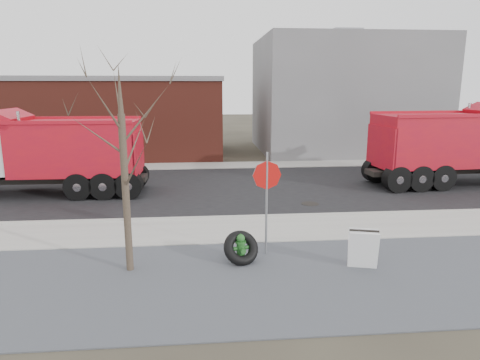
{
  "coord_description": "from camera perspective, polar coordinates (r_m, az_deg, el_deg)",
  "views": [
    {
      "loc": [
        -1.3,
        -13.08,
        4.64
      ],
      "look_at": [
        0.03,
        1.64,
        1.4
      ],
      "focal_mm": 32.0,
      "sensor_mm": 36.0,
      "label": 1
    }
  ],
  "objects": [
    {
      "name": "stop_sign",
      "position": [
        11.64,
        3.58,
        -0.87
      ],
      "size": [
        0.79,
        0.11,
        2.92
      ],
      "rotation": [
        0.0,
        0.0,
        -0.29
      ],
      "color": "gray",
      "rests_on": "ground"
    },
    {
      "name": "building_brick",
      "position": [
        31.37,
        -21.46,
        7.9
      ],
      "size": [
        20.2,
        8.2,
        5.3
      ],
      "color": "maroon",
      "rests_on": "ground"
    },
    {
      "name": "dump_truck_red_b",
      "position": [
        20.09,
        -23.89,
        3.36
      ],
      "size": [
        8.68,
        2.56,
        3.66
      ],
      "rotation": [
        0.0,
        0.0,
        3.13
      ],
      "color": "black",
      "rests_on": "ground"
    },
    {
      "name": "truck_tire",
      "position": [
        11.54,
        0.13,
        -9.05
      ],
      "size": [
        1.15,
        1.02,
        0.94
      ],
      "color": "black",
      "rests_on": "ground"
    },
    {
      "name": "fire_hydrant",
      "position": [
        11.59,
        0.1,
        -9.27
      ],
      "size": [
        0.46,
        0.45,
        0.8
      ],
      "rotation": [
        0.0,
        0.0,
        0.27
      ],
      "color": "#2B6727",
      "rests_on": "ground"
    },
    {
      "name": "bare_tree",
      "position": [
        10.73,
        -15.36,
        4.73
      ],
      "size": [
        3.2,
        3.2,
        5.2
      ],
      "color": "#382D23",
      "rests_on": "ground"
    },
    {
      "name": "sandwich_board",
      "position": [
        11.61,
        16.09,
        -8.8
      ],
      "size": [
        0.84,
        0.64,
        1.03
      ],
      "rotation": [
        0.0,
        0.0,
        -0.27
      ],
      "color": "white",
      "rests_on": "ground"
    },
    {
      "name": "gravel_verge",
      "position": [
        10.72,
        2.39,
        -13.22
      ],
      "size": [
        60.0,
        5.0,
        0.03
      ],
      "primitive_type": "cube",
      "color": "slate",
      "rests_on": "ground"
    },
    {
      "name": "dump_truck_red_a",
      "position": [
        22.87,
        27.15,
        4.24
      ],
      "size": [
        9.63,
        3.24,
        3.83
      ],
      "rotation": [
        0.0,
        0.0,
        0.07
      ],
      "color": "black",
      "rests_on": "ground"
    },
    {
      "name": "curb",
      "position": [
        15.38,
        -0.07,
        -4.97
      ],
      "size": [
        60.0,
        0.15,
        0.11
      ],
      "primitive_type": "cube",
      "color": "#9E9B93",
      "rests_on": "ground"
    },
    {
      "name": "road",
      "position": [
        19.96,
        -1.28,
        -1.04
      ],
      "size": [
        60.0,
        9.4,
        0.02
      ],
      "primitive_type": "cube",
      "color": "black",
      "rests_on": "ground"
    },
    {
      "name": "building_grey",
      "position": [
        32.75,
        13.43,
        10.93
      ],
      "size": [
        12.0,
        10.0,
        8.0
      ],
      "color": "gray",
      "rests_on": "ground"
    },
    {
      "name": "far_sidewalk",
      "position": [
        25.53,
        -2.15,
        1.96
      ],
      "size": [
        60.0,
        2.0,
        0.06
      ],
      "primitive_type": "cube",
      "color": "#9E9B93",
      "rests_on": "ground"
    },
    {
      "name": "sidewalk",
      "position": [
        14.16,
        0.4,
        -6.63
      ],
      "size": [
        60.0,
        2.5,
        0.06
      ],
      "primitive_type": "cube",
      "color": "#9E9B93",
      "rests_on": "ground"
    },
    {
      "name": "ground",
      "position": [
        13.94,
        0.5,
        -7.08
      ],
      "size": [
        120.0,
        120.0,
        0.0
      ],
      "primitive_type": "plane",
      "color": "#383328",
      "rests_on": "ground"
    }
  ]
}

